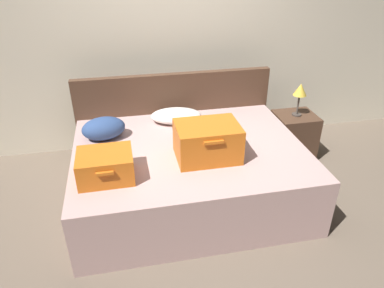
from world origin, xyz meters
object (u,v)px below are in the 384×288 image
bed (189,173)px  hard_case_medium (106,166)px  nightstand (293,136)px  table_lamp (300,91)px  hard_case_large (207,141)px  pillow_near_headboard (176,116)px  pillow_center_head (104,128)px

bed → hard_case_medium: (-0.73, -0.33, 0.39)m
nightstand → table_lamp: bearing=0.0°
bed → hard_case_large: (0.12, -0.19, 0.44)m
table_lamp → nightstand: bearing=180.0°
table_lamp → hard_case_medium: bearing=-157.0°
hard_case_large → hard_case_medium: size_ratio=1.25×
hard_case_large → pillow_near_headboard: size_ratio=1.03×
hard_case_medium → pillow_near_headboard: (0.70, 0.88, -0.04)m
hard_case_large → hard_case_medium: hard_case_large is taller
hard_case_medium → pillow_center_head: size_ratio=1.06×
hard_case_large → table_lamp: bearing=31.4°
table_lamp → pillow_near_headboard: bearing=179.5°
bed → pillow_center_head: pillow_center_head is taller
hard_case_large → bed: bearing=121.7°
pillow_center_head → table_lamp: table_lamp is taller
nightstand → table_lamp: (0.00, 0.00, 0.54)m
nightstand → table_lamp: 0.54m
hard_case_medium → table_lamp: size_ratio=1.17×
pillow_center_head → table_lamp: (2.07, 0.20, 0.13)m
hard_case_medium → hard_case_large: bearing=9.2°
pillow_near_headboard → nightstand: bearing=-0.5°
hard_case_medium → bed: bearing=24.2°
hard_case_medium → pillow_near_headboard: size_ratio=0.83×
bed → nightstand: bearing=22.1°
hard_case_medium → pillow_near_headboard: hard_case_medium is taller
bed → pillow_center_head: size_ratio=5.14×
pillow_near_headboard → nightstand: (1.35, -0.01, -0.37)m
hard_case_medium → nightstand: (2.05, 0.87, -0.41)m
hard_case_medium → pillow_near_headboard: 1.13m
table_lamp → hard_case_large: bearing=-148.8°
table_lamp → pillow_center_head: bearing=-174.6°
pillow_near_headboard → pillow_center_head: bearing=-163.9°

